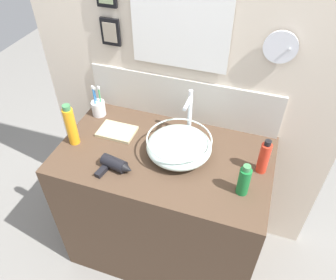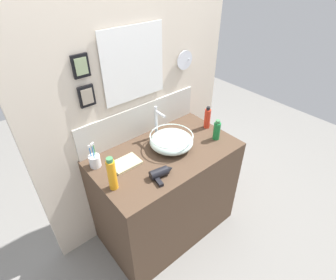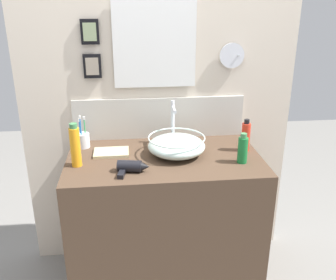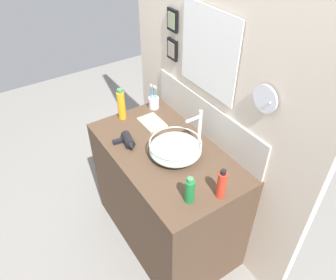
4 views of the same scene
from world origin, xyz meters
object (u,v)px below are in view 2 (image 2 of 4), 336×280
hair_drier (161,173)px  toothbrush_cup (95,161)px  faucet (157,121)px  spray_bottle (112,174)px  lotion_bottle (207,118)px  glass_bowl_sink (171,141)px  soap_dispenser (217,130)px  hand_towel (126,163)px

hair_drier → toothbrush_cup: size_ratio=0.86×
faucet → spray_bottle: (-0.55, -0.26, -0.04)m
lotion_bottle → toothbrush_cup: bearing=170.8°
glass_bowl_sink → lotion_bottle: bearing=2.8°
faucet → hair_drier: faucet is taller
hair_drier → soap_dispenser: (0.60, 0.05, 0.05)m
toothbrush_cup → lotion_bottle: bearing=-9.2°
hair_drier → lotion_bottle: 0.70m
spray_bottle → lotion_bottle: size_ratio=1.25×
spray_bottle → hand_towel: size_ratio=1.20×
lotion_bottle → glass_bowl_sink: bearing=-177.2°
toothbrush_cup → lotion_bottle: (0.94, -0.15, 0.04)m
hair_drier → spray_bottle: (-0.29, 0.11, 0.08)m
soap_dispenser → toothbrush_cup: bearing=160.3°
hair_drier → hand_towel: bearing=114.2°
soap_dispenser → faucet: bearing=137.5°
lotion_bottle → soap_dispenser: (-0.07, -0.16, -0.01)m
spray_bottle → hand_towel: spray_bottle is taller
faucet → soap_dispenser: size_ratio=1.61×
glass_bowl_sink → hand_towel: 0.38m
toothbrush_cup → hand_towel: bearing=-35.1°
glass_bowl_sink → toothbrush_cup: 0.56m
spray_bottle → soap_dispenser: (0.89, -0.05, -0.04)m
faucet → hair_drier: (-0.26, -0.37, -0.13)m
toothbrush_cup → hair_drier: bearing=-52.7°
hair_drier → faucet: bearing=54.9°
spray_bottle → hand_towel: bearing=38.8°
hand_towel → lotion_bottle: bearing=-2.5°
hair_drier → hand_towel: (-0.11, 0.25, -0.02)m
lotion_bottle → hand_towel: size_ratio=0.96×
lotion_bottle → hand_towel: (-0.77, 0.03, -0.08)m
lotion_bottle → hand_towel: 0.78m
faucet → lotion_bottle: faucet is taller
glass_bowl_sink → lotion_bottle: size_ratio=1.71×
glass_bowl_sink → lotion_bottle: (0.41, 0.02, 0.03)m
spray_bottle → lotion_bottle: spray_bottle is taller
hair_drier → toothbrush_cup: toothbrush_cup is taller
glass_bowl_sink → hair_drier: glass_bowl_sink is taller
hair_drier → lotion_bottle: size_ratio=0.91×
hair_drier → spray_bottle: spray_bottle is taller
glass_bowl_sink → spray_bottle: 0.56m
soap_dispenser → hand_towel: (-0.71, 0.20, -0.07)m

